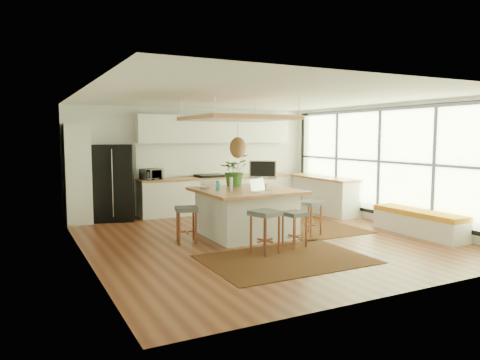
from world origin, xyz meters
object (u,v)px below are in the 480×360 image
island (246,212)px  microwave (151,173)px  stool_right_back (290,209)px  monitor (263,173)px  island_plant (234,174)px  fridge (114,181)px  stool_near_right (294,228)px  stool_right_front (310,218)px  stool_near_left (265,233)px  stool_left_side (186,224)px  laptop (261,186)px

island → microwave: microwave is taller
stool_right_back → monitor: 1.13m
monitor → island: bearing=-110.1°
island_plant → microwave: bearing=116.6°
fridge → stool_near_right: fridge is taller
island → stool_right_front: 1.28m
island → stool_near_left: size_ratio=2.51×
stool_right_front → fridge: bearing=133.0°
microwave → island_plant: bearing=-81.8°
stool_near_right → stool_right_front: 1.08m
stool_right_front → stool_left_side: size_ratio=1.03×
microwave → stool_right_back: bearing=-61.7°
stool_near_right → monitor: size_ratio=1.10×
stool_right_back → microwave: microwave is taller
island → stool_right_front: size_ratio=2.68×
fridge → stool_left_side: fridge is taller
stool_left_side → laptop: (1.32, -0.48, 0.70)m
stool_right_back → monitor: bearing=-173.8°
island → stool_left_side: (-1.26, -0.04, -0.11)m
fridge → stool_right_front: bearing=-30.6°
fridge → island: 3.49m
island → island_plant: island_plant is taller
laptop → island_plant: bearing=78.8°
stool_near_left → laptop: size_ratio=1.96×
stool_right_front → island_plant: island_plant is taller
stool_right_back → stool_near_right: bearing=-121.1°
stool_right_front → microwave: 4.13m
stool_right_front → stool_right_back: bearing=78.3°
fridge → island_plant: (2.02, -2.25, 0.27)m
stool_right_front → island_plant: (-1.13, 1.13, 0.84)m
stool_right_front → microwave: size_ratio=1.43×
stool_near_left → monitor: 2.23m
stool_near_left → stool_right_back: 2.57m
island_plant → stool_right_back: bearing=-3.4°
island → stool_near_right: size_ratio=2.88×
laptop → island_plant: (-0.03, 1.10, 0.14)m
island → island_plant: 0.93m
stool_right_front → island_plant: 1.80m
island → stool_right_back: (1.37, 0.51, -0.11)m
fridge → island: (1.99, -2.83, -0.46)m
stool_near_left → stool_right_front: 1.74m
stool_near_right → stool_near_left: bearing=-167.9°
stool_right_back → island_plant: (-1.34, 0.08, 0.84)m
stool_near_left → stool_right_back: (1.74, 1.89, 0.00)m
island_plant → monitor: bearing=-15.2°
island → laptop: size_ratio=4.94×
island → stool_right_back: island is taller
island → microwave: (-1.10, 2.84, 0.62)m
fridge → island: size_ratio=0.96×
stool_near_left → stool_left_side: stool_near_left is taller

